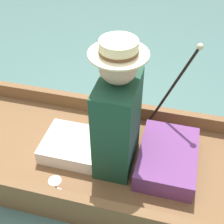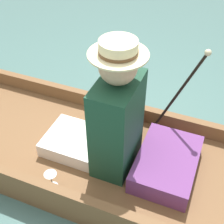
{
  "view_description": "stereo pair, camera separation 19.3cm",
  "coord_description": "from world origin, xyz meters",
  "px_view_note": "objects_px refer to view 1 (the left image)",
  "views": [
    {
      "loc": [
        -1.43,
        -0.56,
        1.84
      ],
      "look_at": [
        -0.02,
        -0.2,
        0.58
      ],
      "focal_mm": 50.0,
      "sensor_mm": 36.0,
      "label": 1
    },
    {
      "loc": [
        -1.37,
        -0.75,
        1.84
      ],
      "look_at": [
        -0.02,
        -0.2,
        0.58
      ],
      "focal_mm": 50.0,
      "sensor_mm": 36.0,
      "label": 2
    }
  ],
  "objects_px": {
    "wine_glass": "(55,184)",
    "walking_cane": "(176,82)",
    "teddy_bear": "(126,105)",
    "seated_person": "(109,120)"
  },
  "relations": [
    {
      "from": "walking_cane",
      "to": "wine_glass",
      "type": "bearing_deg",
      "value": 141.52
    },
    {
      "from": "teddy_bear",
      "to": "walking_cane",
      "type": "distance_m",
      "value": 0.41
    },
    {
      "from": "wine_glass",
      "to": "walking_cane",
      "type": "height_order",
      "value": "walking_cane"
    },
    {
      "from": "seated_person",
      "to": "teddy_bear",
      "type": "xyz_separation_m",
      "value": [
        0.35,
        -0.04,
        -0.15
      ]
    },
    {
      "from": "teddy_bear",
      "to": "wine_glass",
      "type": "bearing_deg",
      "value": 158.32
    },
    {
      "from": "teddy_bear",
      "to": "walking_cane",
      "type": "height_order",
      "value": "walking_cane"
    },
    {
      "from": "seated_person",
      "to": "teddy_bear",
      "type": "relative_size",
      "value": 2.02
    },
    {
      "from": "wine_glass",
      "to": "walking_cane",
      "type": "distance_m",
      "value": 1.05
    },
    {
      "from": "teddy_bear",
      "to": "seated_person",
      "type": "bearing_deg",
      "value": 173.53
    },
    {
      "from": "seated_person",
      "to": "teddy_bear",
      "type": "height_order",
      "value": "seated_person"
    }
  ]
}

